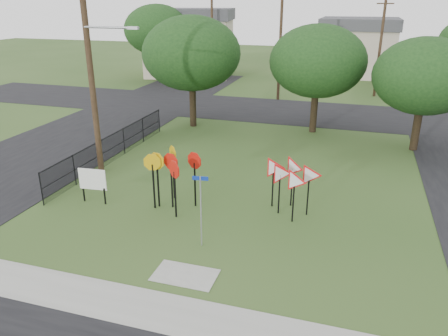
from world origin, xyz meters
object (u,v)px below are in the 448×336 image
Objects in this scene: street_name_sign at (201,206)px; info_board at (93,180)px; yield_sign_cluster at (290,175)px; stop_sign_cluster at (170,167)px.

info_board is (-5.57, 1.93, -0.51)m from street_name_sign.
info_board is at bearing -169.07° from yield_sign_cluster.
yield_sign_cluster is 1.60× the size of info_board.
street_name_sign is 4.28m from yield_sign_cluster.
stop_sign_cluster is 0.98× the size of yield_sign_cluster.
street_name_sign is 5.91m from info_board.
info_board is at bearing 160.93° from street_name_sign.
stop_sign_cluster is (-2.23, 2.53, 0.25)m from street_name_sign.
street_name_sign is 1.10× the size of stop_sign_cluster.
stop_sign_cluster is at bearing 131.42° from street_name_sign.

